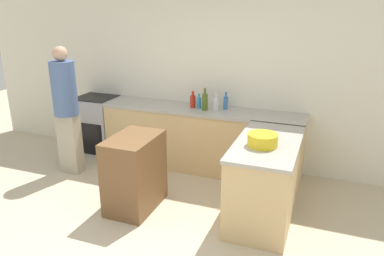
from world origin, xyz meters
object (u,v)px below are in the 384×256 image
Objects in this scene: hot_sauce_bottle at (193,101)px; water_bottle_blue at (226,103)px; mixing_bowl at (263,140)px; island_table at (135,173)px; dish_soap_bottle at (199,102)px; vinegar_bottle_clear at (216,103)px; range_oven at (98,125)px; person_by_range at (66,106)px; olive_oil_bottle at (205,101)px.

water_bottle_blue is at bearing 9.73° from hot_sauce_bottle.
mixing_bowl is at bearing -43.16° from hot_sauce_bottle.
island_table is at bearing -171.75° from mixing_bowl.
vinegar_bottle_clear is (0.26, -0.02, 0.02)m from dish_soap_bottle.
mixing_bowl is 1.46m from water_bottle_blue.
mixing_bowl is 1.33× the size of hot_sauce_bottle.
water_bottle_blue is at bearing 121.67° from mixing_bowl.
range_oven is 1.76m from hot_sauce_bottle.
island_table is 1.58m from vinegar_bottle_clear.
mixing_bowl is 2.85m from person_by_range.
range_oven is 2.93× the size of olive_oil_bottle.
island_table is at bearing -21.82° from person_by_range.
hot_sauce_bottle is 0.13× the size of person_by_range.
dish_soap_bottle reaches higher than mixing_bowl.
person_by_range is at bearing -157.22° from olive_oil_bottle.
island_table is 2.80× the size of mixing_bowl.
range_oven reaches higher than island_table.
person_by_range reaches higher than vinegar_bottle_clear.
mixing_bowl is at bearing -45.52° from dish_soap_bottle.
vinegar_bottle_clear reaches higher than mixing_bowl.
olive_oil_bottle is (-1.03, 1.09, 0.06)m from mixing_bowl.
island_table is 1.71m from water_bottle_blue.
range_oven is 2.90× the size of mixing_bowl.
water_bottle_blue reaches higher than hot_sauce_bottle.
range_oven is at bearing 178.45° from olive_oil_bottle.
island_table is 3.72× the size of hot_sauce_bottle.
vinegar_bottle_clear is 0.15m from water_bottle_blue.
mixing_bowl is 1.29× the size of water_bottle_blue.
range_oven is 3.16m from mixing_bowl.
person_by_range is at bearing -157.40° from vinegar_bottle_clear.
water_bottle_blue is (0.47, 0.08, 0.00)m from hot_sauce_bottle.
person_by_range reaches higher than island_table.
olive_oil_bottle is at bearing 22.78° from person_by_range.
mixing_bowl is 1.70m from hot_sauce_bottle.
range_oven is at bearing 136.89° from island_table.
water_bottle_blue reaches higher than dish_soap_bottle.
olive_oil_bottle is at bearing 71.72° from island_table.
dish_soap_bottle is 0.15m from olive_oil_bottle.
island_table is 1.57m from person_by_range.
olive_oil_bottle reaches higher than dish_soap_bottle.
vinegar_bottle_clear is (0.58, 1.36, 0.58)m from island_table.
mixing_bowl is at bearing 8.25° from island_table.
person_by_range is (-1.68, -0.83, -0.01)m from dish_soap_bottle.
vinegar_bottle_clear is (0.36, -0.02, 0.01)m from hot_sauce_bottle.
water_bottle_blue is 0.14× the size of person_by_range.
vinegar_bottle_clear is at bearing 127.60° from mixing_bowl.
range_oven is 1.98m from island_table.
island_table is 0.49× the size of person_by_range.
person_by_range is (-1.59, -0.82, -0.02)m from hot_sauce_bottle.
hot_sauce_bottle is 0.48m from water_bottle_blue.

